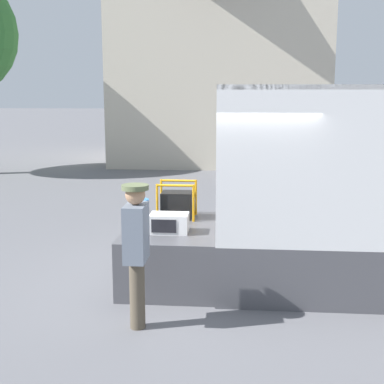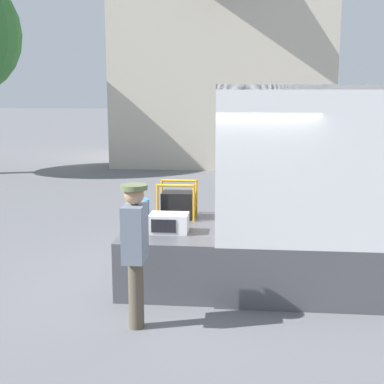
# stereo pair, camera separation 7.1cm
# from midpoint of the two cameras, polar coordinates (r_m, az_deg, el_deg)

# --- Properties ---
(ground_plane) EXTENTS (160.00, 160.00, 0.00)m
(ground_plane) POSITION_cam_midpoint_polar(r_m,az_deg,el_deg) (8.02, 3.06, -9.39)
(ground_plane) COLOR slate
(tailgate_deck) EXTENTS (1.34, 2.03, 0.81)m
(tailgate_deck) POSITION_cam_midpoint_polar(r_m,az_deg,el_deg) (7.94, -1.77, -6.49)
(tailgate_deck) COLOR #4C4C51
(tailgate_deck) RESTS_ON ground
(microwave) EXTENTS (0.53, 0.36, 0.27)m
(microwave) POSITION_cam_midpoint_polar(r_m,az_deg,el_deg) (7.45, -2.18, -3.33)
(microwave) COLOR white
(microwave) RESTS_ON tailgate_deck
(portable_generator) EXTENTS (0.59, 0.48, 0.57)m
(portable_generator) POSITION_cam_midpoint_polar(r_m,az_deg,el_deg) (8.29, -1.20, -1.32)
(portable_generator) COLOR black
(portable_generator) RESTS_ON tailgate_deck
(orange_bucket) EXTENTS (0.29, 0.29, 0.40)m
(orange_bucket) POSITION_cam_midpoint_polar(r_m,az_deg,el_deg) (7.81, -5.38, -2.21)
(orange_bucket) COLOR #3370B2
(orange_bucket) RESTS_ON tailgate_deck
(worker_person) EXTENTS (0.31, 0.44, 1.72)m
(worker_person) POSITION_cam_midpoint_polar(r_m,az_deg,el_deg) (6.19, -5.77, -5.26)
(worker_person) COLOR brown
(worker_person) RESTS_ON ground
(house_backdrop) EXTENTS (8.31, 7.01, 9.30)m
(house_backdrop) POSITION_cam_midpoint_polar(r_m,az_deg,el_deg) (22.10, 3.54, 15.82)
(house_backdrop) COLOR beige
(house_backdrop) RESTS_ON ground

